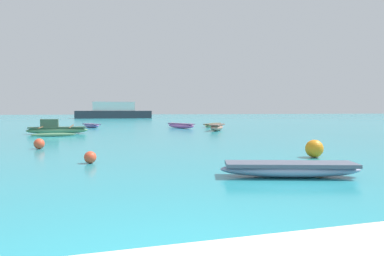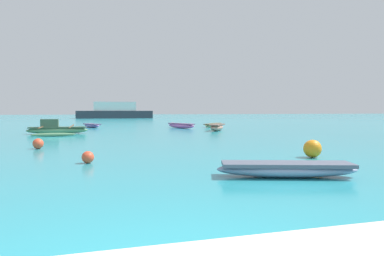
{
  "view_description": "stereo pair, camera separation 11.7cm",
  "coord_description": "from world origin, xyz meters",
  "px_view_note": "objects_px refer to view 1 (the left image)",
  "views": [
    {
      "loc": [
        -0.74,
        -2.31,
        1.47
      ],
      "look_at": [
        5.67,
        20.3,
        0.25
      ],
      "focal_mm": 32.0,
      "sensor_mm": 36.0,
      "label": 1
    },
    {
      "loc": [
        -0.63,
        -2.34,
        1.47
      ],
      "look_at": [
        5.67,
        20.3,
        0.25
      ],
      "focal_mm": 32.0,
      "sensor_mm": 36.0,
      "label": 2
    }
  ],
  "objects_px": {
    "moored_boat_2": "(290,169)",
    "distant_ferry": "(114,112)",
    "moored_boat_1": "(56,129)",
    "moored_boat_5": "(217,127)",
    "mooring_buoy_0": "(90,157)",
    "moored_boat_4": "(212,125)",
    "moored_boat_3": "(91,125)",
    "mooring_buoy_2": "(314,149)",
    "moored_boat_0": "(181,125)",
    "mooring_buoy_1": "(39,144)"
  },
  "relations": [
    {
      "from": "moored_boat_2",
      "to": "moored_boat_3",
      "type": "relative_size",
      "value": 1.38
    },
    {
      "from": "moored_boat_5",
      "to": "moored_boat_4",
      "type": "bearing_deg",
      "value": 16.84
    },
    {
      "from": "moored_boat_1",
      "to": "moored_boat_3",
      "type": "distance_m",
      "value": 7.71
    },
    {
      "from": "mooring_buoy_0",
      "to": "mooring_buoy_2",
      "type": "height_order",
      "value": "mooring_buoy_2"
    },
    {
      "from": "moored_boat_4",
      "to": "mooring_buoy_1",
      "type": "bearing_deg",
      "value": -179.27
    },
    {
      "from": "moored_boat_4",
      "to": "mooring_buoy_0",
      "type": "relative_size",
      "value": 8.71
    },
    {
      "from": "mooring_buoy_0",
      "to": "mooring_buoy_1",
      "type": "distance_m",
      "value": 4.63
    },
    {
      "from": "moored_boat_2",
      "to": "moored_boat_5",
      "type": "relative_size",
      "value": 1.24
    },
    {
      "from": "moored_boat_1",
      "to": "moored_boat_5",
      "type": "xyz_separation_m",
      "value": [
        10.76,
        0.4,
        -0.04
      ]
    },
    {
      "from": "moored_boat_2",
      "to": "moored_boat_3",
      "type": "xyz_separation_m",
      "value": [
        -4.44,
        23.53,
        0.01
      ]
    },
    {
      "from": "moored_boat_4",
      "to": "mooring_buoy_2",
      "type": "height_order",
      "value": "mooring_buoy_2"
    },
    {
      "from": "mooring_buoy_0",
      "to": "mooring_buoy_1",
      "type": "bearing_deg",
      "value": 114.46
    },
    {
      "from": "moored_boat_1",
      "to": "mooring_buoy_0",
      "type": "height_order",
      "value": "moored_boat_1"
    },
    {
      "from": "moored_boat_2",
      "to": "distant_ferry",
      "type": "height_order",
      "value": "distant_ferry"
    },
    {
      "from": "moored_boat_4",
      "to": "mooring_buoy_1",
      "type": "xyz_separation_m",
      "value": [
        -12.1,
        -14.63,
        0.02
      ]
    },
    {
      "from": "mooring_buoy_2",
      "to": "distant_ferry",
      "type": "relative_size",
      "value": 0.04
    },
    {
      "from": "moored_boat_3",
      "to": "mooring_buoy_2",
      "type": "distance_m",
      "value": 22.09
    },
    {
      "from": "moored_boat_1",
      "to": "mooring_buoy_2",
      "type": "height_order",
      "value": "moored_boat_1"
    },
    {
      "from": "mooring_buoy_0",
      "to": "mooring_buoy_2",
      "type": "relative_size",
      "value": 0.61
    },
    {
      "from": "moored_boat_3",
      "to": "moored_boat_2",
      "type": "bearing_deg",
      "value": -17.7
    },
    {
      "from": "mooring_buoy_0",
      "to": "moored_boat_4",
      "type": "bearing_deg",
      "value": 61.62
    },
    {
      "from": "moored_boat_0",
      "to": "distant_ferry",
      "type": "xyz_separation_m",
      "value": [
        -3.41,
        37.72,
        1.0
      ]
    },
    {
      "from": "moored_boat_1",
      "to": "moored_boat_2",
      "type": "height_order",
      "value": "moored_boat_1"
    },
    {
      "from": "moored_boat_2",
      "to": "moored_boat_4",
      "type": "height_order",
      "value": "moored_boat_2"
    },
    {
      "from": "mooring_buoy_0",
      "to": "moored_boat_5",
      "type": "bearing_deg",
      "value": 57.14
    },
    {
      "from": "mooring_buoy_0",
      "to": "distant_ferry",
      "type": "xyz_separation_m",
      "value": [
        3.47,
        55.03,
        1.06
      ]
    },
    {
      "from": "moored_boat_5",
      "to": "mooring_buoy_0",
      "type": "xyz_separation_m",
      "value": [
        -8.58,
        -13.28,
        -0.09
      ]
    },
    {
      "from": "moored_boat_1",
      "to": "mooring_buoy_2",
      "type": "xyz_separation_m",
      "value": [
        8.9,
        -13.55,
        -0.02
      ]
    },
    {
      "from": "mooring_buoy_0",
      "to": "distant_ferry",
      "type": "relative_size",
      "value": 0.02
    },
    {
      "from": "moored_boat_2",
      "to": "distant_ferry",
      "type": "xyz_separation_m",
      "value": [
        -0.81,
        58.25,
        1.04
      ]
    },
    {
      "from": "moored_boat_1",
      "to": "moored_boat_2",
      "type": "xyz_separation_m",
      "value": [
        6.47,
        -16.09,
        -0.12
      ]
    },
    {
      "from": "mooring_buoy_0",
      "to": "distant_ferry",
      "type": "bearing_deg",
      "value": 86.39
    },
    {
      "from": "moored_boat_2",
      "to": "mooring_buoy_0",
      "type": "xyz_separation_m",
      "value": [
        -4.28,
        3.22,
        -0.01
      ]
    },
    {
      "from": "moored_boat_4",
      "to": "mooring_buoy_1",
      "type": "relative_size",
      "value": 7.37
    },
    {
      "from": "moored_boat_5",
      "to": "mooring_buoy_1",
      "type": "distance_m",
      "value": 13.86
    },
    {
      "from": "moored_boat_4",
      "to": "mooring_buoy_1",
      "type": "height_order",
      "value": "mooring_buoy_1"
    },
    {
      "from": "moored_boat_5",
      "to": "mooring_buoy_1",
      "type": "xyz_separation_m",
      "value": [
        -10.49,
        -9.06,
        -0.06
      ]
    },
    {
      "from": "moored_boat_0",
      "to": "moored_boat_1",
      "type": "relative_size",
      "value": 0.7
    },
    {
      "from": "moored_boat_1",
      "to": "moored_boat_5",
      "type": "relative_size",
      "value": 1.79
    },
    {
      "from": "moored_boat_2",
      "to": "moored_boat_0",
      "type": "bearing_deg",
      "value": 100.22
    },
    {
      "from": "moored_boat_1",
      "to": "moored_boat_3",
      "type": "height_order",
      "value": "moored_boat_1"
    },
    {
      "from": "moored_boat_1",
      "to": "moored_boat_3",
      "type": "relative_size",
      "value": 1.98
    },
    {
      "from": "moored_boat_2",
      "to": "mooring_buoy_1",
      "type": "height_order",
      "value": "mooring_buoy_1"
    },
    {
      "from": "distant_ferry",
      "to": "moored_boat_3",
      "type": "bearing_deg",
      "value": -95.98
    },
    {
      "from": "moored_boat_1",
      "to": "distant_ferry",
      "type": "bearing_deg",
      "value": 82.01
    },
    {
      "from": "moored_boat_2",
      "to": "mooring_buoy_2",
      "type": "height_order",
      "value": "mooring_buoy_2"
    },
    {
      "from": "mooring_buoy_1",
      "to": "distant_ferry",
      "type": "relative_size",
      "value": 0.03
    },
    {
      "from": "mooring_buoy_0",
      "to": "moored_boat_1",
      "type": "bearing_deg",
      "value": 99.64
    },
    {
      "from": "mooring_buoy_1",
      "to": "moored_boat_4",
      "type": "bearing_deg",
      "value": 50.41
    },
    {
      "from": "mooring_buoy_0",
      "to": "distant_ferry",
      "type": "distance_m",
      "value": 55.15
    }
  ]
}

